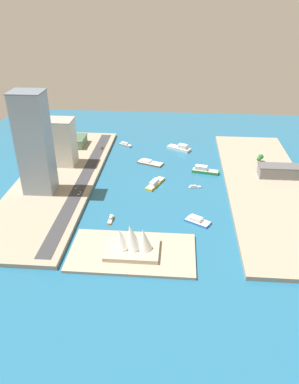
# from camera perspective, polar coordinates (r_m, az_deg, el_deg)

# --- Properties ---
(ground_plane) EXTENTS (440.00, 440.00, 0.00)m
(ground_plane) POSITION_cam_1_polar(r_m,az_deg,el_deg) (334.16, 1.61, 1.10)
(ground_plane) COLOR #23668E
(quay_west) EXTENTS (70.00, 240.00, 3.25)m
(quay_west) POSITION_cam_1_polar(r_m,az_deg,el_deg) (342.45, 17.42, 0.72)
(quay_west) COLOR #9E937F
(quay_west) RESTS_ON ground_plane
(quay_east) EXTENTS (70.00, 240.00, 3.25)m
(quay_east) POSITION_cam_1_polar(r_m,az_deg,el_deg) (349.99, -13.84, 1.87)
(quay_east) COLOR #9E937F
(quay_east) RESTS_ON ground_plane
(peninsula_point) EXTENTS (83.40, 45.52, 2.00)m
(peninsula_point) POSITION_cam_1_polar(r_m,az_deg,el_deg) (251.16, -2.64, -9.21)
(peninsula_point) COLOR #A89E89
(peninsula_point) RESTS_ON ground_plane
(road_strip) EXTENTS (11.05, 228.00, 0.15)m
(road_strip) POSITION_cam_1_polar(r_m,az_deg,el_deg) (342.55, -10.00, 2.01)
(road_strip) COLOR #38383D
(road_strip) RESTS_ON quay_east
(barge_flat_brown) EXTENTS (27.42, 18.46, 3.18)m
(barge_flat_brown) POSITION_cam_1_polar(r_m,az_deg,el_deg) (374.66, 0.01, 4.53)
(barge_flat_brown) COLOR brown
(barge_flat_brown) RESTS_ON ground_plane
(ferry_yellow_fast) EXTENTS (16.38, 27.49, 5.27)m
(ferry_yellow_fast) POSITION_cam_1_polar(r_m,az_deg,el_deg) (332.97, 0.86, 1.37)
(ferry_yellow_fast) COLOR yellow
(ferry_yellow_fast) RESTS_ON ground_plane
(water_taxi_orange) EXTENTS (3.48, 12.17, 3.54)m
(water_taxi_orange) POSITION_cam_1_polar(r_m,az_deg,el_deg) (284.90, -5.95, -4.15)
(water_taxi_orange) COLOR orange
(water_taxi_orange) RESTS_ON ground_plane
(catamaran_blue) EXTENTS (20.71, 17.01, 4.00)m
(catamaran_blue) POSITION_cam_1_polar(r_m,az_deg,el_deg) (283.64, 7.30, -4.34)
(catamaran_blue) COLOR blue
(catamaran_blue) RESTS_ON ground_plane
(yacht_sleek_gray) EXTENTS (16.07, 11.07, 3.97)m
(yacht_sleek_gray) POSITION_cam_1_polar(r_m,az_deg,el_deg) (418.94, -3.72, 7.25)
(yacht_sleek_gray) COLOR #999EA3
(yacht_sleek_gray) RESTS_ON ground_plane
(ferry_white_commuter) EXTENTS (26.98, 20.19, 7.07)m
(ferry_white_commuter) POSITION_cam_1_polar(r_m,az_deg,el_deg) (408.17, 4.65, 6.74)
(ferry_white_commuter) COLOR silver
(ferry_white_commuter) RESTS_ON ground_plane
(sailboat_small_white) EXTENTS (11.66, 4.28, 13.20)m
(sailboat_small_white) POSITION_cam_1_polar(r_m,az_deg,el_deg) (330.87, 6.91, 0.80)
(sailboat_small_white) COLOR white
(sailboat_small_white) RESTS_ON ground_plane
(ferry_green_doubledeck) EXTENTS (27.33, 12.14, 6.79)m
(ferry_green_doubledeck) POSITION_cam_1_polar(r_m,az_deg,el_deg) (359.07, 8.38, 3.31)
(ferry_green_doubledeck) COLOR #2D8C4C
(ferry_green_doubledeck) RESTS_ON ground_plane
(hotel_broad_white) EXTENTS (26.87, 22.36, 44.64)m
(hotel_broad_white) POSITION_cam_1_polar(r_m,az_deg,el_deg) (368.87, -13.41, 7.44)
(hotel_broad_white) COLOR silver
(hotel_broad_white) RESTS_ON quay_east
(warehouse_low_gray) EXTENTS (38.84, 14.71, 10.94)m
(warehouse_low_gray) POSITION_cam_1_polar(r_m,az_deg,el_deg) (359.19, 19.28, 3.03)
(warehouse_low_gray) COLOR gray
(warehouse_low_gray) RESTS_ON quay_west
(tower_tall_glass) EXTENTS (25.80, 20.81, 84.28)m
(tower_tall_glass) POSITION_cam_1_polar(r_m,az_deg,el_deg) (314.53, -17.20, 7.04)
(tower_tall_glass) COLOR #8C9EB2
(tower_tall_glass) RESTS_ON quay_east
(terminal_long_green) EXTENTS (37.17, 27.65, 9.15)m
(terminal_long_green) POSITION_cam_1_polar(r_m,az_deg,el_deg) (420.42, -12.30, 7.64)
(terminal_long_green) COLOR slate
(terminal_long_green) RESTS_ON quay_east
(van_white) EXTENTS (2.08, 5.10, 1.60)m
(van_white) POSITION_cam_1_polar(r_m,az_deg,el_deg) (317.55, -10.73, -0.17)
(van_white) COLOR black
(van_white) RESTS_ON road_strip
(sedan_silver) EXTENTS (2.04, 4.86, 1.60)m
(sedan_silver) POSITION_cam_1_polar(r_m,az_deg,el_deg) (327.29, -11.16, 0.72)
(sedan_silver) COLOR black
(sedan_silver) RESTS_ON road_strip
(pickup_red) EXTENTS (2.04, 4.66, 1.53)m
(pickup_red) POSITION_cam_1_polar(r_m,az_deg,el_deg) (405.28, -7.29, 6.71)
(pickup_red) COLOR black
(pickup_red) RESTS_ON road_strip
(traffic_light_waterfront) EXTENTS (0.36, 0.36, 6.50)m
(traffic_light_waterfront) POSITION_cam_1_polar(r_m,az_deg,el_deg) (311.90, -10.27, 0.02)
(traffic_light_waterfront) COLOR black
(traffic_light_waterfront) RESTS_ON quay_east
(opera_landmark) EXTENTS (35.59, 25.43, 21.73)m
(opera_landmark) POSITION_cam_1_polar(r_m,az_deg,el_deg) (246.03, -2.61, -7.68)
(opera_landmark) COLOR #BCAD93
(opera_landmark) RESTS_ON peninsula_point
(park_tree_cluster) EXTENTS (8.20, 12.68, 8.21)m
(park_tree_cluster) POSITION_cam_1_polar(r_m,az_deg,el_deg) (382.99, 16.57, 5.08)
(park_tree_cluster) COLOR brown
(park_tree_cluster) RESTS_ON quay_west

